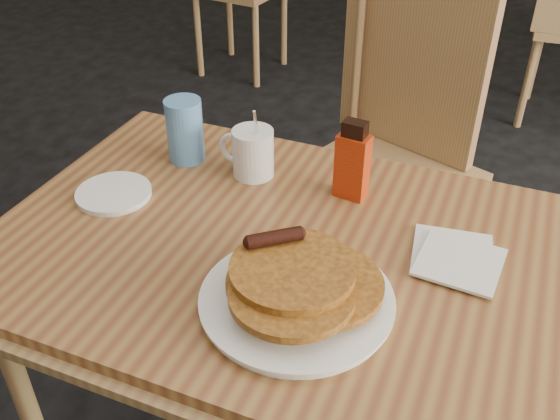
% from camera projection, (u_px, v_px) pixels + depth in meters
% --- Properties ---
extents(main_table, '(1.20, 0.84, 0.75)m').
position_uv_depth(main_table, '(288.00, 263.00, 1.19)').
color(main_table, olive).
rests_on(main_table, floor).
extents(chair_main_far, '(0.58, 0.59, 1.03)m').
position_uv_depth(chair_main_far, '(395.00, 131.00, 1.82)').
color(chair_main_far, '#9C8049').
rests_on(chair_main_far, floor).
extents(pancake_plate, '(0.32, 0.32, 0.10)m').
position_uv_depth(pancake_plate, '(297.00, 291.00, 1.02)').
color(pancake_plate, white).
rests_on(pancake_plate, main_table).
extents(coffee_mug, '(0.13, 0.09, 0.17)m').
position_uv_depth(coffee_mug, '(252.00, 152.00, 1.34)').
color(coffee_mug, white).
rests_on(coffee_mug, main_table).
extents(syrup_bottle, '(0.07, 0.05, 0.17)m').
position_uv_depth(syrup_bottle, '(352.00, 163.00, 1.26)').
color(syrup_bottle, maroon).
rests_on(syrup_bottle, main_table).
extents(napkin_stack, '(0.17, 0.18, 0.01)m').
position_uv_depth(napkin_stack, '(456.00, 258.00, 1.13)').
color(napkin_stack, silver).
rests_on(napkin_stack, main_table).
extents(blue_tumbler, '(0.10, 0.10, 0.14)m').
position_uv_depth(blue_tumbler, '(185.00, 130.00, 1.39)').
color(blue_tumbler, '#5085BD').
rests_on(blue_tumbler, main_table).
extents(side_saucer, '(0.19, 0.19, 0.01)m').
position_uv_depth(side_saucer, '(114.00, 193.00, 1.30)').
color(side_saucer, white).
rests_on(side_saucer, main_table).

